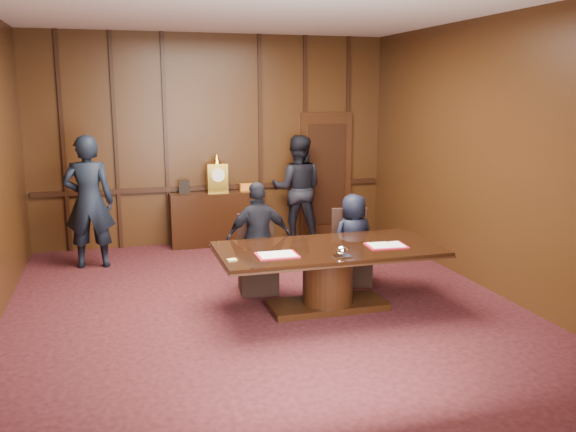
# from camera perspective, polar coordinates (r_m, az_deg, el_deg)

# --- Properties ---
(room) EXTENTS (7.00, 7.04, 3.50)m
(room) POSITION_cam_1_polar(r_m,az_deg,el_deg) (7.17, -2.03, 4.89)
(room) COLOR black
(room) RESTS_ON ground
(sideboard) EXTENTS (1.60, 0.45, 1.54)m
(sideboard) POSITION_cam_1_polar(r_m,az_deg,el_deg) (10.38, -6.56, -0.02)
(sideboard) COLOR black
(sideboard) RESTS_ON ground
(conference_table) EXTENTS (2.62, 1.32, 0.76)m
(conference_table) POSITION_cam_1_polar(r_m,az_deg,el_deg) (7.26, 3.75, -4.81)
(conference_table) COLOR black
(conference_table) RESTS_ON ground
(folder_left) EXTENTS (0.46, 0.34, 0.02)m
(folder_left) POSITION_cam_1_polar(r_m,az_deg,el_deg) (6.81, -1.04, -3.66)
(folder_left) COLOR red
(folder_left) RESTS_ON conference_table
(folder_right) EXTENTS (0.48, 0.36, 0.02)m
(folder_right) POSITION_cam_1_polar(r_m,az_deg,el_deg) (7.32, 9.17, -2.73)
(folder_right) COLOR red
(folder_right) RESTS_ON conference_table
(inkstand) EXTENTS (0.20, 0.14, 0.12)m
(inkstand) POSITION_cam_1_polar(r_m,az_deg,el_deg) (6.78, 5.07, -3.36)
(inkstand) COLOR white
(inkstand) RESTS_ON conference_table
(notepad) EXTENTS (0.11, 0.09, 0.01)m
(notepad) POSITION_cam_1_polar(r_m,az_deg,el_deg) (6.64, -5.28, -4.09)
(notepad) COLOR #CED065
(notepad) RESTS_ON conference_table
(chair_left) EXTENTS (0.53, 0.53, 0.99)m
(chair_left) POSITION_cam_1_polar(r_m,az_deg,el_deg) (7.96, -2.84, -4.97)
(chair_left) COLOR black
(chair_left) RESTS_ON ground
(chair_right) EXTENTS (0.56, 0.56, 0.99)m
(chair_right) POSITION_cam_1_polar(r_m,az_deg,el_deg) (8.34, 5.92, -4.24)
(chair_right) COLOR black
(chair_right) RESTS_ON ground
(signatory_left) EXTENTS (0.86, 0.38, 1.44)m
(signatory_left) POSITION_cam_1_polar(r_m,az_deg,el_deg) (7.77, -2.76, -2.09)
(signatory_left) COLOR black
(signatory_left) RESTS_ON ground
(signatory_right) EXTENTS (0.63, 0.44, 1.23)m
(signatory_right) POSITION_cam_1_polar(r_m,az_deg,el_deg) (8.19, 6.14, -2.20)
(signatory_right) COLOR black
(signatory_right) RESTS_ON ground
(witness_left) EXTENTS (0.76, 0.54, 1.96)m
(witness_left) POSITION_cam_1_polar(r_m,az_deg,el_deg) (9.34, -18.13, 1.27)
(witness_left) COLOR black
(witness_left) RESTS_ON ground
(witness_right) EXTENTS (1.07, 0.94, 1.84)m
(witness_right) POSITION_cam_1_polar(r_m,az_deg,el_deg) (10.45, 0.89, 2.55)
(witness_right) COLOR black
(witness_right) RESTS_ON ground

